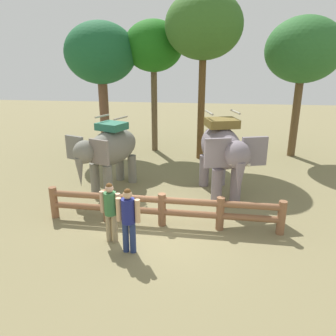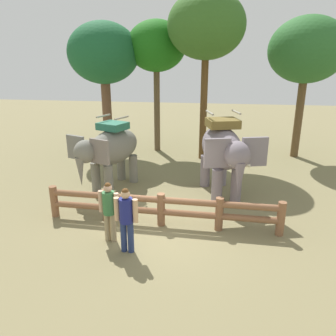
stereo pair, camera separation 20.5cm
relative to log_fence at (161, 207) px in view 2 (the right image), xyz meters
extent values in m
plane|color=olive|center=(0.00, -0.27, -0.61)|extent=(60.00, 60.00, 0.00)
cylinder|color=brown|center=(-3.55, 0.08, -0.08)|extent=(0.24, 0.24, 1.05)
cylinder|color=brown|center=(-1.78, 0.04, -0.08)|extent=(0.24, 0.24, 1.05)
cylinder|color=brown|center=(0.00, 0.00, -0.08)|extent=(0.24, 0.24, 1.05)
cylinder|color=brown|center=(1.78, -0.04, -0.08)|extent=(0.24, 0.24, 1.05)
cylinder|color=brown|center=(3.55, -0.08, -0.08)|extent=(0.24, 0.24, 1.05)
cylinder|color=brown|center=(0.00, 0.00, -0.16)|extent=(7.11, 0.37, 0.20)
cylinder|color=brown|center=(0.00, 0.00, 0.24)|extent=(7.11, 0.37, 0.20)
cylinder|color=slate|center=(-2.37, 2.10, -0.02)|extent=(0.35, 0.35, 1.17)
cylinder|color=slate|center=(-2.96, 2.34, -0.02)|extent=(0.35, 0.35, 1.17)
cylinder|color=slate|center=(-1.78, 3.56, -0.02)|extent=(0.35, 0.35, 1.17)
cylinder|color=slate|center=(-2.38, 3.80, -0.02)|extent=(0.35, 0.35, 1.17)
ellipsoid|color=slate|center=(-2.37, 2.95, 1.07)|extent=(2.06, 2.87, 1.36)
ellipsoid|color=slate|center=(-2.95, 1.51, 1.24)|extent=(1.02, 1.09, 0.83)
cube|color=slate|center=(-2.39, 1.40, 1.29)|extent=(0.76, 0.40, 0.87)
cube|color=slate|center=(-3.44, 1.82, 1.29)|extent=(0.76, 0.40, 0.87)
cone|color=slate|center=(-3.07, 1.22, 0.57)|extent=(0.31, 0.31, 1.07)
cube|color=#286C53|center=(-2.37, 2.95, 1.88)|extent=(1.25, 1.18, 0.27)
cylinder|color=#A59E8C|center=(-1.96, 2.78, 2.23)|extent=(0.36, 0.76, 0.07)
cylinder|color=#A59E8C|center=(-2.79, 3.11, 2.23)|extent=(0.36, 0.76, 0.07)
cylinder|color=gray|center=(2.37, 2.10, 0.03)|extent=(0.38, 0.38, 1.28)
cylinder|color=gray|center=(1.69, 1.91, 0.03)|extent=(0.38, 0.38, 1.28)
cylinder|color=gray|center=(1.88, 3.76, 0.03)|extent=(0.38, 0.38, 1.28)
cylinder|color=gray|center=(1.20, 3.57, 0.03)|extent=(0.38, 0.38, 1.28)
ellipsoid|color=gray|center=(1.78, 2.84, 1.24)|extent=(2.04, 3.13, 1.50)
ellipsoid|color=gray|center=(2.27, 1.20, 1.42)|extent=(1.06, 1.15, 0.91)
cube|color=gray|center=(2.83, 1.49, 1.48)|extent=(0.86, 0.36, 0.96)
cube|color=gray|center=(1.64, 1.14, 1.48)|extent=(0.86, 0.36, 0.96)
cone|color=gray|center=(2.36, 0.88, 0.69)|extent=(0.34, 0.34, 1.17)
cone|color=beige|center=(2.50, 1.02, 1.16)|extent=(0.40, 0.21, 0.16)
cone|color=beige|center=(2.17, 0.92, 1.16)|extent=(0.40, 0.21, 0.16)
cube|color=brown|center=(1.78, 2.84, 2.13)|extent=(1.32, 1.23, 0.30)
cylinder|color=#A59E8C|center=(2.25, 2.97, 2.52)|extent=(0.32, 0.85, 0.07)
cylinder|color=#A59E8C|center=(1.31, 2.70, 2.52)|extent=(0.32, 0.85, 0.07)
cylinder|color=navy|center=(-0.55, -1.60, -0.17)|extent=(0.17, 0.17, 0.88)
cylinder|color=navy|center=(-0.74, -1.58, -0.17)|extent=(0.17, 0.17, 0.88)
cylinder|color=navy|center=(-0.65, -1.59, 0.61)|extent=(0.38, 0.38, 0.67)
cylinder|color=tan|center=(-0.39, -1.61, 0.62)|extent=(0.14, 0.14, 0.64)
cylinder|color=tan|center=(-0.90, -1.57, 0.62)|extent=(0.14, 0.14, 0.64)
sphere|color=tan|center=(-0.65, -1.59, 1.06)|extent=(0.24, 0.24, 0.24)
sphere|color=#593819|center=(-0.65, -1.59, 1.13)|extent=(0.19, 0.19, 0.19)
cylinder|color=#9B8763|center=(-1.17, -1.15, -0.18)|extent=(0.16, 0.16, 0.85)
cylinder|color=#9B8763|center=(-1.36, -1.11, -0.18)|extent=(0.16, 0.16, 0.85)
cylinder|color=#346E3B|center=(-1.27, -1.13, 0.57)|extent=(0.40, 0.40, 0.65)
cylinder|color=tan|center=(-1.03, -1.18, 0.58)|extent=(0.14, 0.14, 0.62)
cylinder|color=tan|center=(-1.51, -1.08, 0.58)|extent=(0.14, 0.14, 0.62)
sphere|color=tan|center=(-1.27, -1.13, 1.01)|extent=(0.23, 0.23, 0.23)
sphere|color=#593819|center=(-1.27, -1.13, 1.07)|extent=(0.18, 0.18, 0.18)
cylinder|color=brown|center=(-4.34, 8.06, 1.50)|extent=(0.50, 0.50, 4.22)
ellipsoid|color=#1A582F|center=(-4.34, 8.06, 4.62)|extent=(3.66, 3.66, 3.11)
cylinder|color=brown|center=(0.89, 7.47, 2.10)|extent=(0.34, 0.34, 5.41)
ellipsoid|color=#356523|center=(0.89, 7.47, 5.80)|extent=(3.63, 3.63, 3.09)
cylinder|color=brown|center=(5.73, 8.55, 1.56)|extent=(0.39, 0.39, 4.33)
ellipsoid|color=#2B652B|center=(5.73, 8.55, 4.74)|extent=(3.71, 3.71, 3.15)
cylinder|color=brown|center=(-1.70, 8.69, 1.76)|extent=(0.32, 0.32, 4.72)
ellipsoid|color=#1A6215|center=(-1.70, 8.69, 4.96)|extent=(3.05, 3.05, 2.59)
camera|label=1|loc=(1.37, -9.06, 4.34)|focal=35.00mm
camera|label=2|loc=(1.57, -9.03, 4.34)|focal=35.00mm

